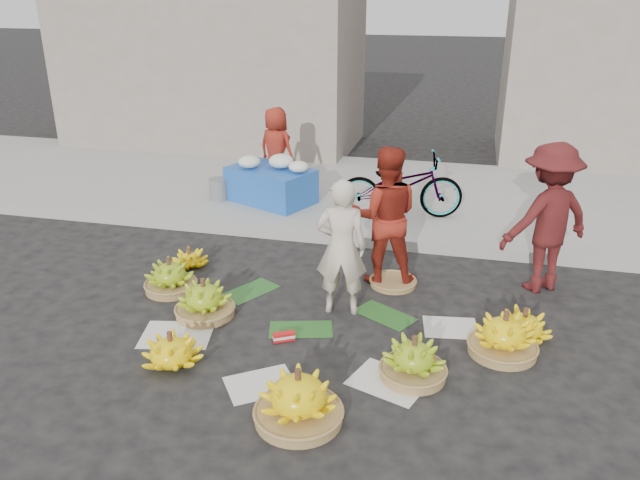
% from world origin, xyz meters
% --- Properties ---
extents(ground, '(80.00, 80.00, 0.00)m').
position_xyz_m(ground, '(0.00, 0.00, 0.00)').
color(ground, black).
rests_on(ground, ground).
extents(curb, '(40.00, 0.25, 0.15)m').
position_xyz_m(curb, '(0.00, 2.20, 0.07)').
color(curb, gray).
rests_on(curb, ground).
extents(sidewalk, '(40.00, 4.00, 0.12)m').
position_xyz_m(sidewalk, '(0.00, 4.30, 0.06)').
color(sidewalk, gray).
rests_on(sidewalk, ground).
extents(building_left, '(6.00, 3.00, 4.00)m').
position_xyz_m(building_left, '(-4.00, 7.20, 2.00)').
color(building_left, gray).
rests_on(building_left, sidewalk).
extents(newspaper_scatter, '(3.20, 1.80, 0.00)m').
position_xyz_m(newspaper_scatter, '(0.00, -0.80, 0.00)').
color(newspaper_scatter, silver).
rests_on(newspaper_scatter, ground).
extents(banana_leaves, '(2.00, 1.00, 0.00)m').
position_xyz_m(banana_leaves, '(-0.10, 0.20, 0.00)').
color(banana_leaves, '#1C4F1A').
rests_on(banana_leaves, ground).
extents(banana_bunch_0, '(0.62, 0.62, 0.44)m').
position_xyz_m(banana_bunch_0, '(-1.18, -0.15, 0.18)').
color(banana_bunch_0, olive).
rests_on(banana_bunch_0, ground).
extents(banana_bunch_1, '(0.61, 0.61, 0.35)m').
position_xyz_m(banana_bunch_1, '(-1.10, -1.10, 0.15)').
color(banana_bunch_1, yellow).
rests_on(banana_bunch_1, ground).
extents(banana_bunch_2, '(0.73, 0.73, 0.49)m').
position_xyz_m(banana_bunch_2, '(0.26, -1.59, 0.21)').
color(banana_bunch_2, olive).
rests_on(banana_bunch_2, ground).
extents(banana_bunch_3, '(0.68, 0.68, 0.42)m').
position_xyz_m(banana_bunch_3, '(1.10, -0.76, 0.18)').
color(banana_bunch_3, olive).
rests_on(banana_bunch_3, ground).
extents(banana_bunch_4, '(0.66, 0.66, 0.45)m').
position_xyz_m(banana_bunch_4, '(1.90, -0.16, 0.19)').
color(banana_bunch_4, olive).
rests_on(banana_bunch_4, ground).
extents(banana_bunch_5, '(0.58, 0.58, 0.33)m').
position_xyz_m(banana_bunch_5, '(2.11, 0.18, 0.14)').
color(banana_bunch_5, yellow).
rests_on(banana_bunch_5, ground).
extents(banana_bunch_6, '(0.59, 0.59, 0.42)m').
position_xyz_m(banana_bunch_6, '(-1.80, 0.31, 0.17)').
color(banana_bunch_6, olive).
rests_on(banana_bunch_6, ground).
extents(banana_bunch_7, '(0.45, 0.45, 0.26)m').
position_xyz_m(banana_bunch_7, '(-1.87, 0.98, 0.10)').
color(banana_bunch_7, yellow).
rests_on(banana_bunch_7, ground).
extents(basket_spare, '(0.55, 0.55, 0.06)m').
position_xyz_m(basket_spare, '(0.69, 1.05, 0.03)').
color(basket_spare, olive).
rests_on(basket_spare, ground).
extents(incense_stack, '(0.22, 0.17, 0.09)m').
position_xyz_m(incense_stack, '(-0.21, -0.46, 0.05)').
color(incense_stack, red).
rests_on(incense_stack, ground).
extents(vendor_cream, '(0.59, 0.43, 1.49)m').
position_xyz_m(vendor_cream, '(0.21, 0.30, 0.75)').
color(vendor_cream, beige).
rests_on(vendor_cream, ground).
extents(vendor_red, '(0.89, 0.74, 1.65)m').
position_xyz_m(vendor_red, '(0.55, 1.14, 0.82)').
color(vendor_red, maroon).
rests_on(vendor_red, ground).
extents(man_striped, '(1.29, 1.15, 1.73)m').
position_xyz_m(man_striped, '(2.35, 1.38, 0.87)').
color(man_striped, maroon).
rests_on(man_striped, ground).
extents(flower_table, '(1.50, 1.25, 0.75)m').
position_xyz_m(flower_table, '(-1.53, 3.31, 0.43)').
color(flower_table, '#1A4CA9').
rests_on(flower_table, sidewalk).
extents(grey_bucket, '(0.30, 0.30, 0.34)m').
position_xyz_m(grey_bucket, '(-2.37, 3.21, 0.29)').
color(grey_bucket, slate).
rests_on(grey_bucket, sidewalk).
extents(flower_vendor, '(0.77, 0.63, 1.36)m').
position_xyz_m(flower_vendor, '(-1.64, 3.98, 0.80)').
color(flower_vendor, maroon).
rests_on(flower_vendor, sidewalk).
extents(bicycle, '(1.02, 1.90, 0.95)m').
position_xyz_m(bicycle, '(0.51, 3.08, 0.60)').
color(bicycle, gray).
rests_on(bicycle, sidewalk).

